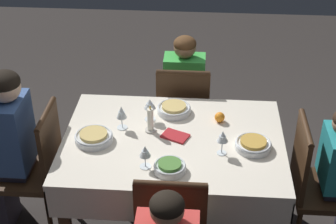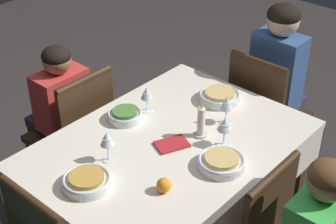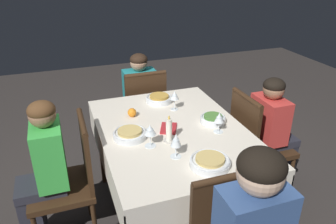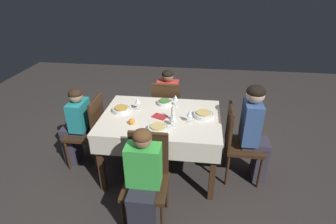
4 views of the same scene
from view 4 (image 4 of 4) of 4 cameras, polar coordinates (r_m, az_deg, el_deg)
The scene contains 21 objects.
ground_plane at distance 3.37m, azimuth -1.41°, elevation -12.24°, with size 8.00×8.00×0.00m, color #332D2B.
dining_table at distance 2.99m, azimuth -1.56°, elevation -2.44°, with size 1.33×0.97×0.76m.
chair_east at distance 3.08m, azimuth 15.07°, elevation -5.95°, with size 0.41×0.41×0.92m.
chair_north at distance 3.68m, azimuth -0.26°, elevation 0.94°, with size 0.41×0.41×0.92m.
chair_west at distance 3.33m, azimuth -16.72°, elevation -3.49°, with size 0.41×0.41×0.92m.
chair_south at distance 2.52m, azimuth -4.62°, elevation -13.62°, with size 0.41×0.41×0.92m.
person_adult_denim at distance 3.03m, azimuth 18.30°, elevation -3.51°, with size 0.34×0.30×1.18m.
person_child_red at distance 3.80m, azimuth 0.06°, elevation 2.82°, with size 0.30×0.33×1.02m.
person_child_teal at distance 3.37m, azimuth -19.44°, elevation -2.44°, with size 0.33×0.30×1.02m.
person_child_green at distance 2.35m, azimuth -5.49°, elevation -14.74°, with size 0.30×0.33×1.07m.
bowl_east at distance 2.95m, azimuth 7.72°, elevation -0.50°, with size 0.23×0.23×0.06m.
wine_glass_east at distance 2.78m, azimuth 4.74°, elevation -0.30°, with size 0.07×0.07×0.16m.
bowl_north at distance 3.20m, azimuth -0.73°, elevation 2.15°, with size 0.18×0.18×0.06m.
wine_glass_north at distance 3.13m, azimuth 1.66°, elevation 3.03°, with size 0.07×0.07×0.14m.
bowl_west at distance 3.08m, azimuth -10.16°, elevation 0.61°, with size 0.21×0.21×0.06m.
wine_glass_west at distance 3.05m, azimuth -6.64°, elevation 2.42°, with size 0.07×0.07×0.16m.
bowl_south at distance 2.67m, azimuth -2.22°, elevation -3.48°, with size 0.22×0.22×0.06m.
wine_glass_south at distance 2.69m, azimuth 1.14°, elevation -1.14°, with size 0.07×0.07×0.15m.
candle_centerpiece at distance 2.82m, azimuth 1.09°, elevation -0.56°, with size 0.07×0.07×0.18m.
orange_fruit at distance 2.80m, azimuth -7.92°, elevation -2.06°, with size 0.06×0.06×0.06m, color orange.
napkin_red_folded at distance 2.92m, azimuth -1.85°, elevation -1.01°, with size 0.18×0.16×0.01m.
Camera 4 is at (0.40, -2.54, 2.18)m, focal length 28.00 mm.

